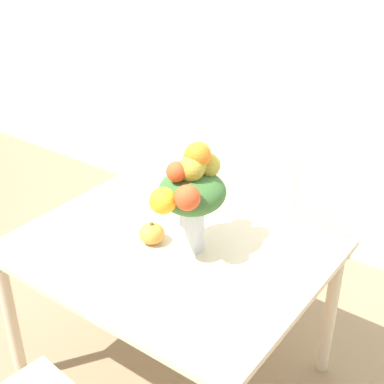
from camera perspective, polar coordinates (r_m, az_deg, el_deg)
The scene contains 6 objects.
ground_plane at distance 2.84m, azimuth -1.98°, elevation -18.59°, with size 12.00×12.00×0.00m, color #8E7556.
wall_back at distance 3.31m, azimuth 14.25°, elevation 14.98°, with size 8.00×0.06×2.70m.
dining_table at distance 2.39m, azimuth -2.25°, elevation -7.54°, with size 1.30×1.05×0.77m.
flower_vase at distance 2.16m, azimuth -0.05°, elevation 0.26°, with size 0.28×0.38×0.49m.
pumpkin at distance 2.33m, azimuth -4.31°, elevation -4.43°, with size 0.11×0.11×0.10m.
dining_chair_near_window at distance 3.19m, azimuth 6.63°, elevation -2.20°, with size 0.47×0.47×0.88m.
Camera 1 is at (1.21, -1.50, 2.08)m, focal length 50.00 mm.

